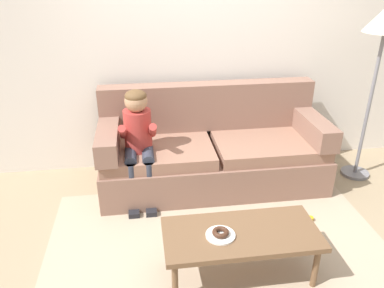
{
  "coord_description": "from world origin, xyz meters",
  "views": [
    {
      "loc": [
        -0.56,
        -2.63,
        2.14
      ],
      "look_at": [
        -0.13,
        0.45,
        0.65
      ],
      "focal_mm": 35.66,
      "sensor_mm": 36.0,
      "label": 1
    }
  ],
  "objects_px": {
    "coffee_table": "(241,236)",
    "toy_controller": "(301,220)",
    "couch": "(212,152)",
    "person_child": "(138,136)",
    "donut": "(221,232)"
  },
  "relations": [
    {
      "from": "couch",
      "to": "toy_controller",
      "type": "distance_m",
      "value": 1.12
    },
    {
      "from": "person_child",
      "to": "donut",
      "type": "xyz_separation_m",
      "value": [
        0.54,
        -1.18,
        -0.24
      ]
    },
    {
      "from": "coffee_table",
      "to": "toy_controller",
      "type": "bearing_deg",
      "value": 36.66
    },
    {
      "from": "couch",
      "to": "coffee_table",
      "type": "distance_m",
      "value": 1.37
    },
    {
      "from": "coffee_table",
      "to": "donut",
      "type": "height_order",
      "value": "donut"
    },
    {
      "from": "donut",
      "to": "couch",
      "type": "bearing_deg",
      "value": 81.75
    },
    {
      "from": "coffee_table",
      "to": "donut",
      "type": "relative_size",
      "value": 9.35
    },
    {
      "from": "toy_controller",
      "to": "coffee_table",
      "type": "bearing_deg",
      "value": -154.29
    },
    {
      "from": "donut",
      "to": "toy_controller",
      "type": "height_order",
      "value": "donut"
    },
    {
      "from": "coffee_table",
      "to": "toy_controller",
      "type": "distance_m",
      "value": 0.95
    },
    {
      "from": "person_child",
      "to": "coffee_table",
      "type": "bearing_deg",
      "value": -58.76
    },
    {
      "from": "couch",
      "to": "person_child",
      "type": "bearing_deg",
      "value": -164.0
    },
    {
      "from": "couch",
      "to": "person_child",
      "type": "height_order",
      "value": "person_child"
    },
    {
      "from": "couch",
      "to": "coffee_table",
      "type": "height_order",
      "value": "couch"
    },
    {
      "from": "couch",
      "to": "toy_controller",
      "type": "relative_size",
      "value": 10.02
    }
  ]
}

